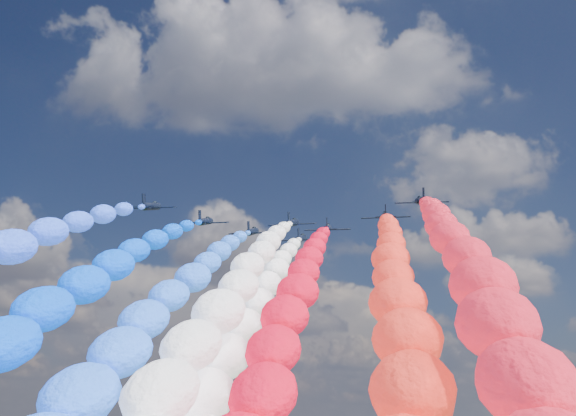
# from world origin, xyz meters

# --- Properties ---
(jet_0) EXTENTS (9.61, 12.95, 6.36)m
(jet_0) POSITION_xyz_m (-23.96, -6.80, 105.48)
(jet_0) COLOR black
(jet_1) EXTENTS (9.48, 12.86, 6.36)m
(jet_1) POSITION_xyz_m (-16.60, 4.51, 105.48)
(jet_1) COLOR black
(trail_1) EXTENTS (6.91, 114.60, 59.80)m
(trail_1) POSITION_xyz_m (-16.60, -54.38, 77.46)
(trail_1) COLOR blue
(jet_2) EXTENTS (9.33, 12.75, 6.36)m
(jet_2) POSITION_xyz_m (-8.69, 13.35, 105.48)
(jet_2) COLOR black
(trail_2) EXTENTS (6.91, 114.60, 59.80)m
(trail_2) POSITION_xyz_m (-8.69, -45.55, 77.46)
(trail_2) COLOR blue
(jet_3) EXTENTS (9.86, 13.14, 6.36)m
(jet_3) POSITION_xyz_m (0.44, 7.75, 105.48)
(jet_3) COLOR black
(trail_3) EXTENTS (6.91, 114.60, 59.80)m
(trail_3) POSITION_xyz_m (0.44, -51.15, 77.46)
(trail_3) COLOR white
(jet_4) EXTENTS (9.59, 12.94, 6.36)m
(jet_4) POSITION_xyz_m (0.78, 20.29, 105.48)
(jet_4) COLOR black
(trail_4) EXTENTS (6.91, 114.60, 59.80)m
(trail_4) POSITION_xyz_m (0.78, -38.61, 77.46)
(trail_4) COLOR white
(jet_5) EXTENTS (9.78, 13.08, 6.36)m
(jet_5) POSITION_xyz_m (7.08, 12.62, 105.48)
(jet_5) COLOR black
(trail_5) EXTENTS (6.91, 114.60, 59.80)m
(trail_5) POSITION_xyz_m (7.08, -46.28, 77.46)
(trail_5) COLOR red
(jet_6) EXTENTS (9.36, 12.77, 6.36)m
(jet_6) POSITION_xyz_m (18.76, 5.11, 105.48)
(jet_6) COLOR black
(trail_6) EXTENTS (6.91, 114.60, 59.80)m
(trail_6) POSITION_xyz_m (18.76, -53.79, 77.46)
(trail_6) COLOR red
(jet_7) EXTENTS (9.87, 13.14, 6.36)m
(jet_7) POSITION_xyz_m (25.04, -3.83, 105.48)
(jet_7) COLOR black
(trail_7) EXTENTS (6.91, 114.60, 59.80)m
(trail_7) POSITION_xyz_m (25.04, -62.73, 77.46)
(trail_7) COLOR red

